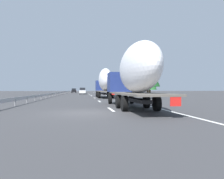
# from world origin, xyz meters

# --- Properties ---
(ground_plane) EXTENTS (260.00, 260.00, 0.00)m
(ground_plane) POSITION_xyz_m (40.00, 0.00, 0.00)
(ground_plane) COLOR #38383A
(lane_stripe_0) EXTENTS (3.20, 0.20, 0.01)m
(lane_stripe_0) POSITION_xyz_m (2.00, -1.80, 0.00)
(lane_stripe_0) COLOR white
(lane_stripe_0) RESTS_ON ground_plane
(lane_stripe_1) EXTENTS (3.20, 0.20, 0.01)m
(lane_stripe_1) POSITION_xyz_m (12.78, -1.80, 0.00)
(lane_stripe_1) COLOR white
(lane_stripe_1) RESTS_ON ground_plane
(lane_stripe_2) EXTENTS (3.20, 0.20, 0.01)m
(lane_stripe_2) POSITION_xyz_m (23.15, -1.80, 0.00)
(lane_stripe_2) COLOR white
(lane_stripe_2) RESTS_ON ground_plane
(lane_stripe_3) EXTENTS (3.20, 0.20, 0.01)m
(lane_stripe_3) POSITION_xyz_m (34.98, -1.80, 0.00)
(lane_stripe_3) COLOR white
(lane_stripe_3) RESTS_ON ground_plane
(lane_stripe_4) EXTENTS (3.20, 0.20, 0.01)m
(lane_stripe_4) POSITION_xyz_m (39.38, -1.80, 0.00)
(lane_stripe_4) COLOR white
(lane_stripe_4) RESTS_ON ground_plane
(lane_stripe_5) EXTENTS (3.20, 0.20, 0.01)m
(lane_stripe_5) POSITION_xyz_m (48.59, -1.80, 0.00)
(lane_stripe_5) COLOR white
(lane_stripe_5) RESTS_ON ground_plane
(lane_stripe_6) EXTENTS (3.20, 0.20, 0.01)m
(lane_stripe_6) POSITION_xyz_m (54.68, -1.80, 0.00)
(lane_stripe_6) COLOR white
(lane_stripe_6) RESTS_ON ground_plane
(lane_stripe_7) EXTENTS (3.20, 0.20, 0.01)m
(lane_stripe_7) POSITION_xyz_m (59.78, -1.80, 0.00)
(lane_stripe_7) COLOR white
(lane_stripe_7) RESTS_ON ground_plane
(edge_line_right) EXTENTS (110.00, 0.20, 0.01)m
(edge_line_right) POSITION_xyz_m (45.00, -5.50, 0.00)
(edge_line_right) COLOR white
(edge_line_right) RESTS_ON ground_plane
(truck_lead) EXTENTS (12.34, 2.55, 4.94)m
(truck_lead) POSITION_xyz_m (24.09, -3.60, 2.73)
(truck_lead) COLOR navy
(truck_lead) RESTS_ON ground_plane
(truck_trailing) EXTENTS (14.25, 2.55, 4.66)m
(truck_trailing) POSITION_xyz_m (2.38, -3.60, 2.63)
(truck_trailing) COLOR navy
(truck_trailing) RESTS_ON ground_plane
(car_silver_hatch) EXTENTS (4.47, 1.82, 1.82)m
(car_silver_hatch) POSITION_xyz_m (63.34, -0.00, 0.92)
(car_silver_hatch) COLOR #ADB2B7
(car_silver_hatch) RESTS_ON ground_plane
(car_red_compact) EXTENTS (4.02, 1.75, 1.95)m
(car_red_compact) POSITION_xyz_m (85.89, 0.14, 0.97)
(car_red_compact) COLOR red
(car_red_compact) RESTS_ON ground_plane
(car_white_van) EXTENTS (4.79, 1.79, 1.91)m
(car_white_van) POSITION_xyz_m (51.47, 0.19, 0.96)
(car_white_van) COLOR white
(car_white_van) RESTS_ON ground_plane
(car_black_suv) EXTENTS (4.08, 1.84, 1.79)m
(car_black_suv) POSITION_xyz_m (77.30, 3.61, 0.91)
(car_black_suv) COLOR black
(car_black_suv) RESTS_ON ground_plane
(road_sign) EXTENTS (0.10, 0.90, 3.33)m
(road_sign) POSITION_xyz_m (38.40, -6.70, 2.30)
(road_sign) COLOR gray
(road_sign) RESTS_ON ground_plane
(tree_0) EXTENTS (2.66, 2.66, 6.77)m
(tree_0) POSITION_xyz_m (28.20, -12.92, 4.05)
(tree_0) COLOR #472D19
(tree_0) RESTS_ON ground_plane
(tree_1) EXTENTS (3.16, 3.16, 6.11)m
(tree_1) POSITION_xyz_m (52.48, -11.07, 3.97)
(tree_1) COLOR #472D19
(tree_1) RESTS_ON ground_plane
(tree_2) EXTENTS (3.00, 3.00, 6.77)m
(tree_2) POSITION_xyz_m (71.97, -10.44, 4.24)
(tree_2) COLOR #472D19
(tree_2) RESTS_ON ground_plane
(tree_3) EXTENTS (3.30, 3.30, 5.29)m
(tree_3) POSITION_xyz_m (69.19, -10.22, 3.33)
(tree_3) COLOR #472D19
(tree_3) RESTS_ON ground_plane
(tree_4) EXTENTS (3.82, 3.82, 6.26)m
(tree_4) POSITION_xyz_m (19.48, -9.84, 4.06)
(tree_4) COLOR #472D19
(tree_4) RESTS_ON ground_plane
(guardrail_median) EXTENTS (94.00, 0.10, 0.76)m
(guardrail_median) POSITION_xyz_m (43.00, 6.00, 0.58)
(guardrail_median) COLOR #9EA0A5
(guardrail_median) RESTS_ON ground_plane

